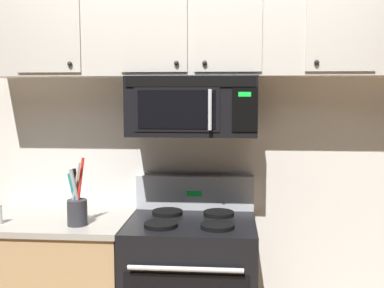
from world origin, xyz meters
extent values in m
cube|color=silver|center=(0.00, 0.79, 1.35)|extent=(5.20, 0.10, 2.70)
cylinder|color=#B7BABF|center=(0.00, 0.06, 0.74)|extent=(0.61, 0.03, 0.03)
cube|color=#B7BABF|center=(0.00, 0.70, 1.01)|extent=(0.76, 0.07, 0.22)
cube|color=#19D83F|center=(0.00, 0.67, 1.01)|extent=(0.10, 0.00, 0.04)
cylinder|color=black|center=(-0.16, 0.28, 0.91)|extent=(0.19, 0.19, 0.02)
cylinder|color=black|center=(0.16, 0.28, 0.91)|extent=(0.19, 0.19, 0.02)
cylinder|color=black|center=(-0.16, 0.56, 0.91)|extent=(0.19, 0.19, 0.02)
cylinder|color=black|center=(0.16, 0.56, 0.91)|extent=(0.19, 0.19, 0.02)
cube|color=black|center=(0.00, 0.54, 1.57)|extent=(0.76, 0.39, 0.35)
cube|color=black|center=(0.00, 0.35, 1.72)|extent=(0.73, 0.01, 0.06)
cube|color=black|center=(-0.07, 0.35, 1.56)|extent=(0.49, 0.01, 0.25)
cube|color=black|center=(-0.08, 0.34, 1.56)|extent=(0.44, 0.01, 0.22)
cube|color=black|center=(0.30, 0.35, 1.56)|extent=(0.14, 0.01, 0.25)
cube|color=#19D83F|center=(0.30, 0.34, 1.65)|extent=(0.07, 0.00, 0.03)
cylinder|color=#B7BABF|center=(0.11, 0.32, 1.56)|extent=(0.02, 0.02, 0.23)
cube|color=#BCB7AD|center=(0.00, 0.57, 2.02)|extent=(2.50, 0.33, 0.55)
cube|color=#BCB7AD|center=(-0.83, 0.40, 2.02)|extent=(0.38, 0.01, 0.51)
sphere|color=black|center=(-0.70, 0.39, 1.82)|extent=(0.03, 0.03, 0.03)
cube|color=#BCB7AD|center=(-0.21, 0.40, 2.02)|extent=(0.38, 0.01, 0.51)
sphere|color=black|center=(-0.08, 0.39, 1.82)|extent=(0.03, 0.03, 0.03)
cube|color=#BCB7AD|center=(0.21, 0.40, 2.02)|extent=(0.38, 0.01, 0.51)
sphere|color=black|center=(0.08, 0.39, 1.82)|extent=(0.03, 0.03, 0.03)
cube|color=#BCB7AD|center=(0.83, 0.40, 2.02)|extent=(0.38, 0.01, 0.51)
sphere|color=black|center=(0.70, 0.39, 1.82)|extent=(0.03, 0.03, 0.03)
cube|color=#9E998E|center=(-0.84, 0.43, 0.88)|extent=(0.93, 0.65, 0.03)
cylinder|color=#2D2D33|center=(-0.64, 0.28, 0.97)|extent=(0.11, 0.11, 0.15)
cylinder|color=#BCBCC1|center=(-0.64, 0.27, 1.12)|extent=(0.07, 0.02, 0.29)
cylinder|color=black|center=(-0.64, 0.30, 1.10)|extent=(0.04, 0.04, 0.25)
cylinder|color=red|center=(-0.62, 0.28, 1.13)|extent=(0.05, 0.06, 0.31)
cylinder|color=#A87A47|center=(-0.64, 0.29, 1.10)|extent=(0.05, 0.08, 0.25)
cylinder|color=teal|center=(-0.66, 0.27, 1.09)|extent=(0.06, 0.03, 0.22)
cylinder|color=silver|center=(-0.64, 0.26, 1.11)|extent=(0.05, 0.08, 0.26)
camera|label=1|loc=(0.23, -2.28, 1.64)|focal=43.99mm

